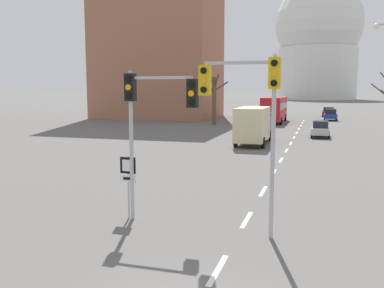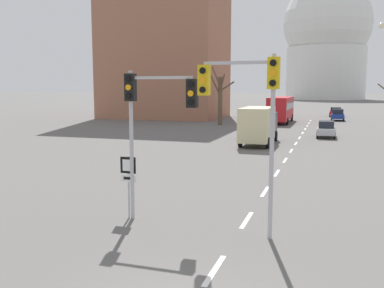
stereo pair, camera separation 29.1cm
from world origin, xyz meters
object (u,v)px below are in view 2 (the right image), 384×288
Objects in this scene: route_sign_post at (128,176)px; delivery_truck at (259,124)px; sedan_near_right at (326,129)px; city_bus at (281,108)px; traffic_signal_centre_tall at (249,100)px; sedan_near_left at (338,115)px; sedan_mid_centre at (336,112)px; traffic_signal_near_left at (151,107)px.

delivery_truck reaches higher than route_sign_post.
city_bus is at bearing 110.62° from sedan_near_right.
traffic_signal_centre_tall is 2.49× the size of route_sign_post.
sedan_near_left is 8.89m from sedan_mid_centre.
route_sign_post is 29.72m from sedan_near_right.
sedan_near_right is at bearing 79.04° from traffic_signal_near_left.
delivery_truck is at bearing -88.13° from city_bus.
sedan_near_right is 0.93× the size of sedan_mid_centre.
city_bus is at bearing 95.05° from traffic_signal_centre_tall.
traffic_signal_centre_tall reaches higher than traffic_signal_near_left.
sedan_near_left is (7.89, 51.72, -0.72)m from route_sign_post.
route_sign_post is at bearing -102.77° from sedan_near_right.
city_bus is at bearing 90.66° from traffic_signal_near_left.
sedan_mid_centre is at bearing 83.67° from traffic_signal_near_left.
traffic_signal_centre_tall is 1.45× the size of sedan_near_left.
traffic_signal_centre_tall reaches higher than city_bus.
traffic_signal_near_left is 45.38m from city_bus.
traffic_signal_near_left is 1.40× the size of sedan_near_right.
traffic_signal_centre_tall is at bearing -7.57° from route_sign_post.
sedan_mid_centre is 0.38× the size of city_bus.
delivery_truck is (-6.70, -29.70, 0.86)m from sedan_near_left.
sedan_near_left is (6.94, 51.75, -3.22)m from traffic_signal_near_left.
delivery_truck is (1.19, 22.02, 0.13)m from route_sign_post.
sedan_near_right is at bearing 52.29° from delivery_truck.
traffic_signal_centre_tall is (3.53, -0.56, 0.32)m from traffic_signal_near_left.
traffic_signal_centre_tall is 61.38m from sedan_mid_centre.
route_sign_post is at bearing -98.67° from sedan_near_left.
traffic_signal_centre_tall is 0.53× the size of city_bus.
traffic_signal_centre_tall is at bearing -94.04° from sedan_near_right.
traffic_signal_near_left reaches higher than sedan_mid_centre.
route_sign_post is 22.05m from delivery_truck.
sedan_near_left is 22.78m from sedan_near_right.
traffic_signal_centre_tall is 52.54m from sedan_near_left.
traffic_signal_near_left reaches higher than sedan_near_left.
sedan_mid_centre is (3.20, 61.20, -3.59)m from traffic_signal_centre_tall.
traffic_signal_centre_tall is at bearing -93.72° from sedan_near_left.
traffic_signal_centre_tall reaches higher than sedan_near_left.
route_sign_post is at bearing 172.43° from traffic_signal_centre_tall.
city_bus is (-7.25, -15.31, 1.25)m from sedan_mid_centre.
route_sign_post is 0.58× the size of sedan_near_left.
traffic_signal_near_left is 2.67m from route_sign_post.
city_bus reaches higher than route_sign_post.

